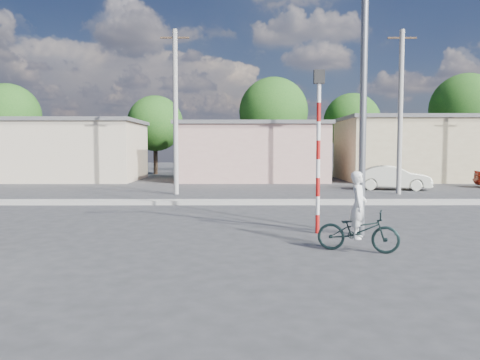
{
  "coord_description": "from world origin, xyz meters",
  "views": [
    {
      "loc": [
        1.06,
        -10.99,
        2.32
      ],
      "look_at": [
        1.12,
        3.52,
        1.3
      ],
      "focal_mm": 35.0,
      "sensor_mm": 36.0,
      "label": 1
    }
  ],
  "objects_px": {
    "cyclist": "(358,218)",
    "streetlight": "(358,44)",
    "car_cream": "(392,178)",
    "bicycle": "(358,231)",
    "traffic_pole": "(318,137)"
  },
  "relations": [
    {
      "from": "bicycle",
      "to": "traffic_pole",
      "type": "height_order",
      "value": "traffic_pole"
    },
    {
      "from": "cyclist",
      "to": "car_cream",
      "type": "height_order",
      "value": "cyclist"
    },
    {
      "from": "car_cream",
      "to": "bicycle",
      "type": "bearing_deg",
      "value": 170.98
    },
    {
      "from": "cyclist",
      "to": "streetlight",
      "type": "xyz_separation_m",
      "value": [
        0.42,
        1.94,
        4.22
      ]
    },
    {
      "from": "car_cream",
      "to": "cyclist",
      "type": "bearing_deg",
      "value": 170.98
    },
    {
      "from": "car_cream",
      "to": "streetlight",
      "type": "relative_size",
      "value": 0.44
    },
    {
      "from": "bicycle",
      "to": "streetlight",
      "type": "distance_m",
      "value": 4.91
    },
    {
      "from": "bicycle",
      "to": "car_cream",
      "type": "bearing_deg",
      "value": -1.93
    },
    {
      "from": "bicycle",
      "to": "streetlight",
      "type": "xyz_separation_m",
      "value": [
        0.42,
        1.94,
        4.49
      ]
    },
    {
      "from": "streetlight",
      "to": "cyclist",
      "type": "bearing_deg",
      "value": -102.19
    },
    {
      "from": "cyclist",
      "to": "streetlight",
      "type": "distance_m",
      "value": 4.66
    },
    {
      "from": "bicycle",
      "to": "car_cream",
      "type": "relative_size",
      "value": 0.45
    },
    {
      "from": "streetlight",
      "to": "traffic_pole",
      "type": "bearing_deg",
      "value": 162.27
    },
    {
      "from": "cyclist",
      "to": "streetlight",
      "type": "bearing_deg",
      "value": 6.72
    },
    {
      "from": "bicycle",
      "to": "cyclist",
      "type": "xyz_separation_m",
      "value": [
        0.0,
        0.0,
        0.27
      ]
    }
  ]
}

